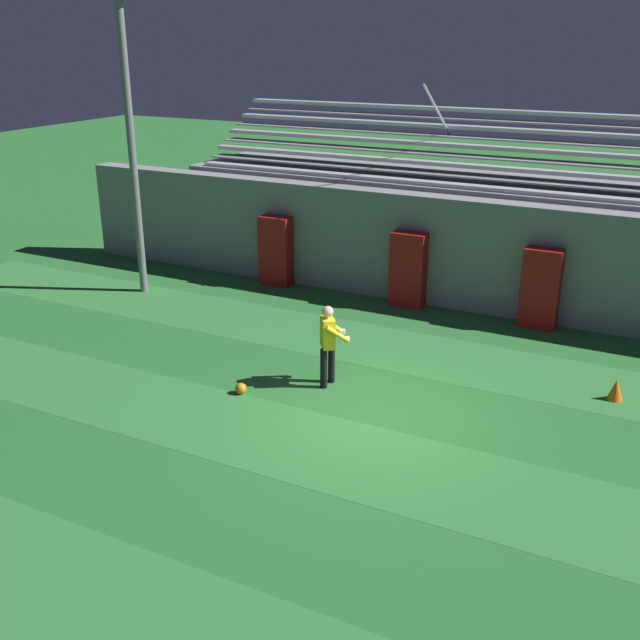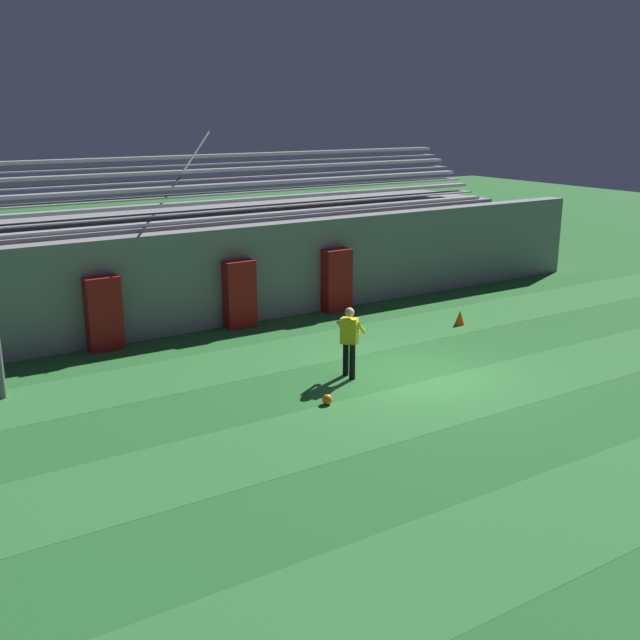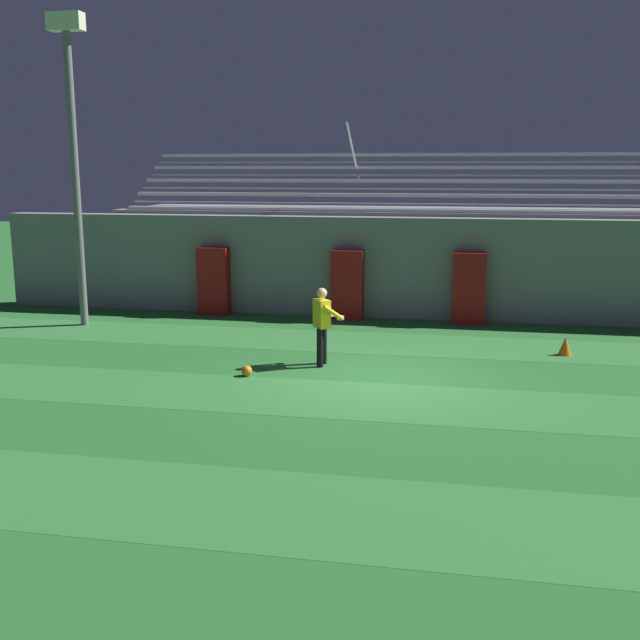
{
  "view_description": "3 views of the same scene",
  "coord_description": "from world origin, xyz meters",
  "px_view_note": "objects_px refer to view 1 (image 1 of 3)",
  "views": [
    {
      "loc": [
        4.53,
        -11.27,
        6.59
      ],
      "look_at": [
        -2.04,
        1.75,
        0.97
      ],
      "focal_mm": 42.0,
      "sensor_mm": 36.0,
      "label": 1
    },
    {
      "loc": [
        -10.8,
        -12.56,
        5.98
      ],
      "look_at": [
        -2.59,
        0.27,
        1.7
      ],
      "focal_mm": 42.0,
      "sensor_mm": 36.0,
      "label": 2
    },
    {
      "loc": [
        1.42,
        -14.33,
        4.11
      ],
      "look_at": [
        -1.32,
        0.14,
        1.13
      ],
      "focal_mm": 42.0,
      "sensor_mm": 36.0,
      "label": 3
    }
  ],
  "objects_px": {
    "padding_pillar_gate_right": "(540,289)",
    "padding_pillar_far_left": "(276,251)",
    "traffic_cone": "(616,390)",
    "soccer_ball": "(241,388)",
    "padding_pillar_gate_left": "(408,270)",
    "goalkeeper": "(329,340)",
    "floodlight_pole": "(127,100)"
  },
  "relations": [
    {
      "from": "traffic_cone",
      "to": "padding_pillar_far_left",
      "type": "bearing_deg",
      "value": 161.08
    },
    {
      "from": "floodlight_pole",
      "to": "goalkeeper",
      "type": "distance_m",
      "value": 8.66
    },
    {
      "from": "padding_pillar_gate_left",
      "to": "padding_pillar_far_left",
      "type": "bearing_deg",
      "value": 180.0
    },
    {
      "from": "padding_pillar_far_left",
      "to": "padding_pillar_gate_left",
      "type": "bearing_deg",
      "value": 0.0
    },
    {
      "from": "padding_pillar_gate_left",
      "to": "padding_pillar_gate_right",
      "type": "bearing_deg",
      "value": 0.0
    },
    {
      "from": "soccer_ball",
      "to": "traffic_cone",
      "type": "distance_m",
      "value": 7.21
    },
    {
      "from": "padding_pillar_far_left",
      "to": "traffic_cone",
      "type": "xyz_separation_m",
      "value": [
        9.32,
        -3.19,
        -0.75
      ]
    },
    {
      "from": "padding_pillar_gate_right",
      "to": "traffic_cone",
      "type": "xyz_separation_m",
      "value": [
        2.14,
        -3.19,
        -0.75
      ]
    },
    {
      "from": "padding_pillar_gate_right",
      "to": "floodlight_pole",
      "type": "height_order",
      "value": "floodlight_pole"
    },
    {
      "from": "padding_pillar_gate_right",
      "to": "goalkeeper",
      "type": "xyz_separation_m",
      "value": [
        -3.06,
        -5.08,
        -0.01
      ]
    },
    {
      "from": "goalkeeper",
      "to": "traffic_cone",
      "type": "distance_m",
      "value": 5.58
    },
    {
      "from": "floodlight_pole",
      "to": "traffic_cone",
      "type": "height_order",
      "value": "floodlight_pole"
    },
    {
      "from": "padding_pillar_gate_left",
      "to": "padding_pillar_far_left",
      "type": "distance_m",
      "value": 3.87
    },
    {
      "from": "floodlight_pole",
      "to": "traffic_cone",
      "type": "distance_m",
      "value": 13.2
    },
    {
      "from": "padding_pillar_far_left",
      "to": "floodlight_pole",
      "type": "bearing_deg",
      "value": -144.04
    },
    {
      "from": "padding_pillar_gate_left",
      "to": "soccer_ball",
      "type": "height_order",
      "value": "padding_pillar_gate_left"
    },
    {
      "from": "padding_pillar_far_left",
      "to": "soccer_ball",
      "type": "relative_size",
      "value": 8.73
    },
    {
      "from": "padding_pillar_far_left",
      "to": "soccer_ball",
      "type": "distance_m",
      "value": 6.86
    },
    {
      "from": "padding_pillar_gate_left",
      "to": "padding_pillar_far_left",
      "type": "height_order",
      "value": "same"
    },
    {
      "from": "padding_pillar_gate_right",
      "to": "padding_pillar_far_left",
      "type": "height_order",
      "value": "same"
    },
    {
      "from": "floodlight_pole",
      "to": "traffic_cone",
      "type": "xyz_separation_m",
      "value": [
        12.25,
        -1.06,
        -4.81
      ]
    },
    {
      "from": "traffic_cone",
      "to": "goalkeeper",
      "type": "bearing_deg",
      "value": -160.03
    },
    {
      "from": "padding_pillar_gate_left",
      "to": "padding_pillar_far_left",
      "type": "xyz_separation_m",
      "value": [
        -3.87,
        0.0,
        0.0
      ]
    },
    {
      "from": "padding_pillar_gate_right",
      "to": "goalkeeper",
      "type": "height_order",
      "value": "padding_pillar_gate_right"
    },
    {
      "from": "padding_pillar_gate_right",
      "to": "floodlight_pole",
      "type": "bearing_deg",
      "value": -168.11
    },
    {
      "from": "padding_pillar_gate_left",
      "to": "floodlight_pole",
      "type": "bearing_deg",
      "value": -162.62
    },
    {
      "from": "floodlight_pole",
      "to": "soccer_ball",
      "type": "bearing_deg",
      "value": -35.62
    },
    {
      "from": "padding_pillar_gate_left",
      "to": "traffic_cone",
      "type": "xyz_separation_m",
      "value": [
        5.45,
        -3.19,
        -0.75
      ]
    },
    {
      "from": "padding_pillar_gate_left",
      "to": "goalkeeper",
      "type": "height_order",
      "value": "padding_pillar_gate_left"
    },
    {
      "from": "padding_pillar_far_left",
      "to": "traffic_cone",
      "type": "distance_m",
      "value": 9.88
    },
    {
      "from": "traffic_cone",
      "to": "soccer_ball",
      "type": "bearing_deg",
      "value": -155.21
    },
    {
      "from": "padding_pillar_gate_left",
      "to": "soccer_ball",
      "type": "relative_size",
      "value": 8.73
    }
  ]
}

